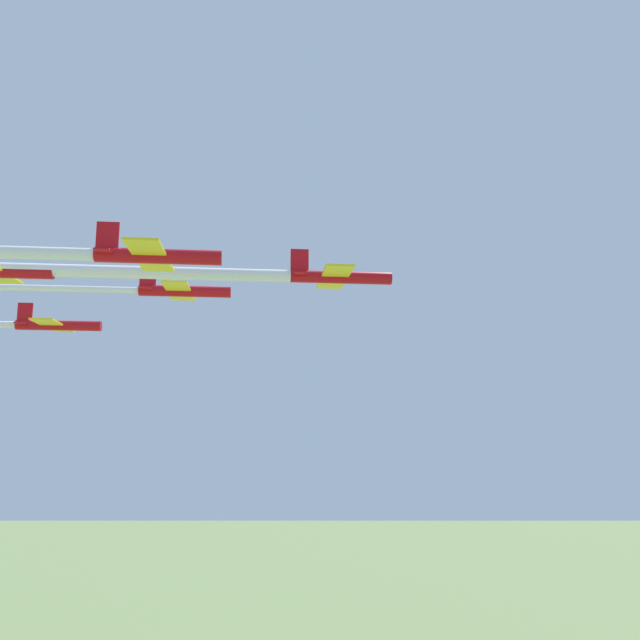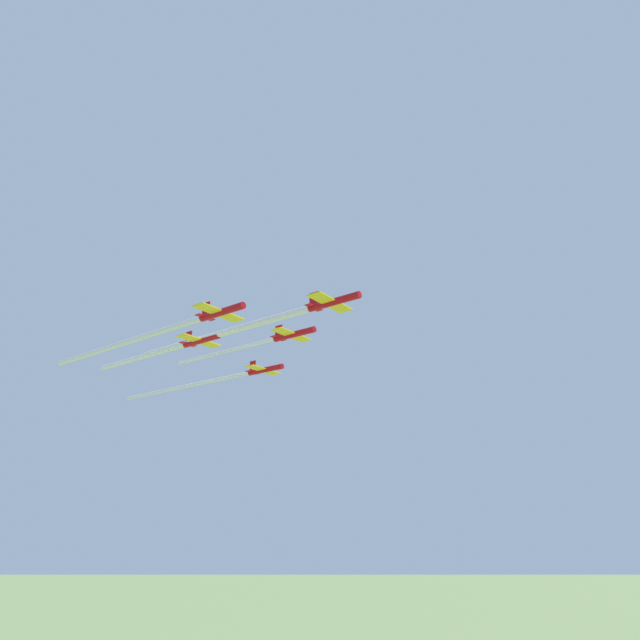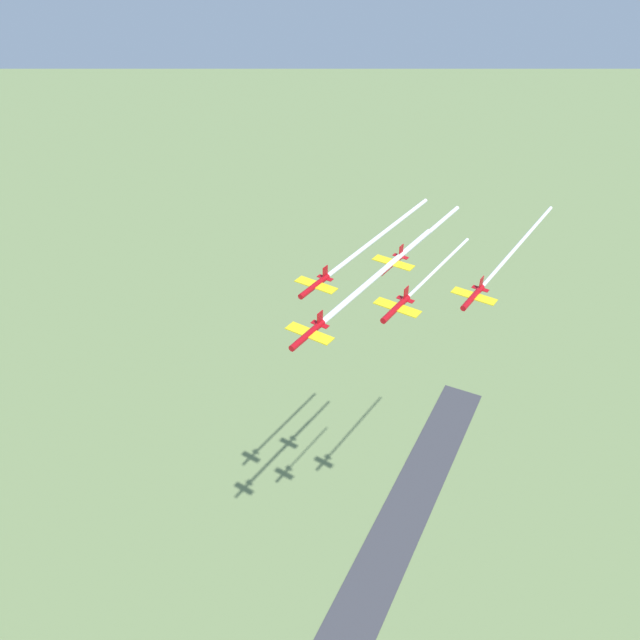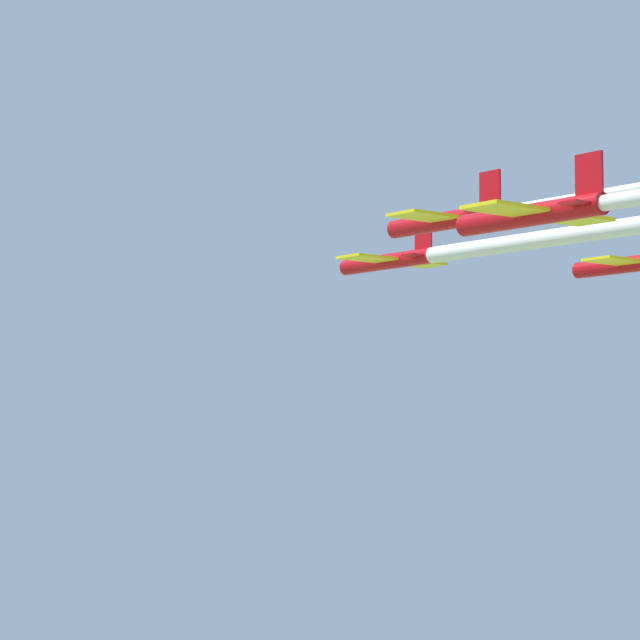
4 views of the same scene
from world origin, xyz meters
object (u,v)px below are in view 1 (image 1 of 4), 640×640
at_px(jet_1, 182,291).
at_px(jet_2, 154,256).
at_px(jet_3, 56,325).
at_px(jet_0, 337,277).

bearing_deg(jet_1, jet_2, 0.00).
xyz_separation_m(jet_1, jet_3, (-18.84, -8.83, -2.83)).
bearing_deg(jet_1, jet_0, 59.53).
height_order(jet_2, jet_3, jet_2).
bearing_deg(jet_0, jet_2, -59.53).
distance_m(jet_1, jet_2, 21.16).
distance_m(jet_0, jet_1, 20.82).
bearing_deg(jet_2, jet_1, 180.00).
bearing_deg(jet_0, jet_3, -120.47).
xyz_separation_m(jet_0, jet_1, (-18.84, -8.83, 0.38)).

